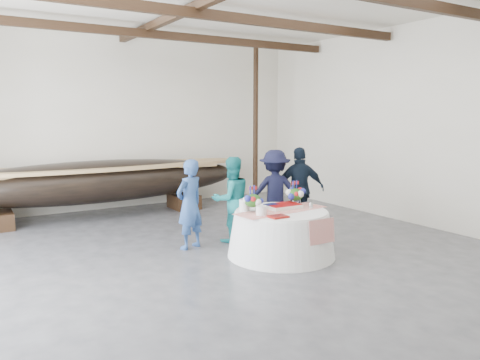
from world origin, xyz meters
TOP-DOWN VIEW (x-y plane):
  - floor at (0.00, 0.00)m, footprint 10.00×12.00m
  - wall_back at (0.00, 6.00)m, footprint 10.00×0.02m
  - wall_right at (5.00, 0.00)m, footprint 0.02×12.00m
  - pavilion_structure at (0.00, 0.85)m, footprint 9.80×11.76m
  - longboat_display at (-0.98, 4.97)m, footprint 7.40×1.48m
  - banquet_table at (0.95, 0.23)m, footprint 1.89×1.89m
  - tabletop_items at (0.91, 0.39)m, footprint 1.80×0.96m
  - guest_woman_blue at (-0.22, 1.48)m, footprint 0.71×0.59m
  - guest_woman_teal at (0.69, 1.51)m, footprint 0.84×0.67m
  - guest_man_left at (1.79, 1.61)m, footprint 1.30×1.06m
  - guest_man_right at (2.35, 1.47)m, footprint 1.14×0.83m

SIDE VIEW (x-z plane):
  - floor at x=0.00m, z-range -0.01..0.01m
  - banquet_table at x=0.95m, z-range 0.00..0.81m
  - guest_woman_teal at x=0.69m, z-range 0.00..1.67m
  - guest_woman_blue at x=-0.22m, z-range 0.00..1.67m
  - guest_man_left at x=1.79m, z-range 0.00..1.75m
  - longboat_display at x=-0.98m, z-range 0.19..1.58m
  - guest_man_right at x=2.35m, z-range 0.00..1.79m
  - tabletop_items at x=0.91m, z-range 0.76..1.16m
  - wall_back at x=0.00m, z-range 0.00..4.50m
  - wall_right at x=5.00m, z-range 0.00..4.50m
  - pavilion_structure at x=0.00m, z-range 1.75..6.25m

